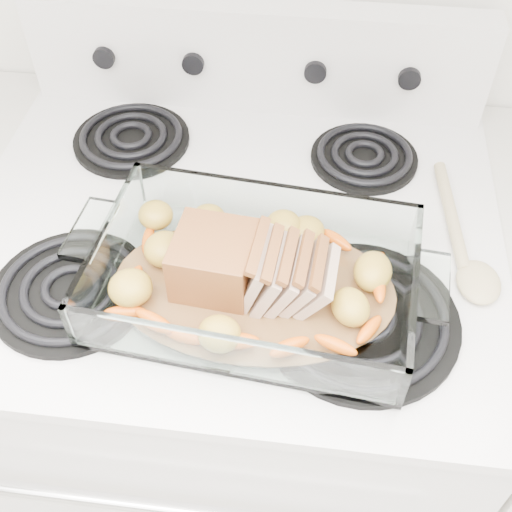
# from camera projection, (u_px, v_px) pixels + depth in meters

# --- Properties ---
(electric_range) EXTENTS (0.78, 0.70, 1.12)m
(electric_range) POSITION_uv_depth(u_px,v_px,m) (238.00, 380.00, 1.28)
(electric_range) COLOR white
(electric_range) RESTS_ON ground
(baking_dish) EXTENTS (0.40, 0.26, 0.08)m
(baking_dish) POSITION_uv_depth(u_px,v_px,m) (254.00, 282.00, 0.82)
(baking_dish) COLOR white
(baking_dish) RESTS_ON electric_range
(pork_roast) EXTENTS (0.20, 0.10, 0.08)m
(pork_roast) POSITION_uv_depth(u_px,v_px,m) (238.00, 267.00, 0.80)
(pork_roast) COLOR brown
(pork_roast) RESTS_ON baking_dish
(roast_vegetables) EXTENTS (0.32, 0.18, 0.04)m
(roast_vegetables) POSITION_uv_depth(u_px,v_px,m) (254.00, 259.00, 0.84)
(roast_vegetables) COLOR #DC6004
(roast_vegetables) RESTS_ON baking_dish
(wooden_spoon) EXTENTS (0.07, 0.27, 0.02)m
(wooden_spoon) POSITION_uv_depth(u_px,v_px,m) (466.00, 251.00, 0.88)
(wooden_spoon) COLOR tan
(wooden_spoon) RESTS_ON electric_range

